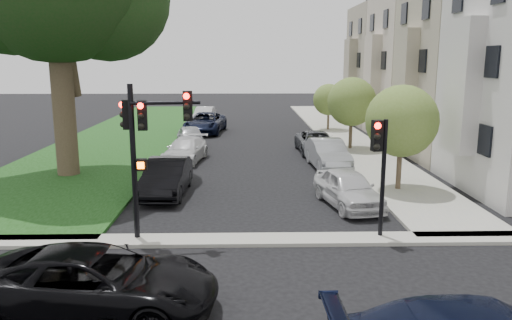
{
  "coord_description": "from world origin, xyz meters",
  "views": [
    {
      "loc": [
        -0.4,
        -12.76,
        5.61
      ],
      "look_at": [
        0.0,
        5.0,
        2.0
      ],
      "focal_mm": 35.0,
      "sensor_mm": 36.0,
      "label": 1
    }
  ],
  "objects_px": {
    "car_parked_5": "(167,177)",
    "car_parked_7": "(191,137)",
    "car_parked_2": "(317,142)",
    "car_parked_0": "(348,188)",
    "car_parked_8": "(205,123)",
    "small_tree_a": "(402,121)",
    "traffic_signal_secondary": "(380,157)",
    "car_parked_9": "(205,115)",
    "car_parked_1": "(328,154)",
    "small_tree_b": "(352,102)",
    "car_parked_6": "(185,150)",
    "traffic_signal_main": "(145,134)",
    "small_tree_c": "(329,100)",
    "car_cross_near": "(95,282)"
  },
  "relations": [
    {
      "from": "car_parked_6",
      "to": "car_parked_8",
      "type": "relative_size",
      "value": 0.8
    },
    {
      "from": "car_parked_5",
      "to": "car_parked_1",
      "type": "bearing_deg",
      "value": 35.16
    },
    {
      "from": "small_tree_b",
      "to": "traffic_signal_secondary",
      "type": "height_order",
      "value": "small_tree_b"
    },
    {
      "from": "car_cross_near",
      "to": "car_parked_7",
      "type": "relative_size",
      "value": 1.32
    },
    {
      "from": "traffic_signal_secondary",
      "to": "car_parked_8",
      "type": "bearing_deg",
      "value": 107.22
    },
    {
      "from": "small_tree_c",
      "to": "car_parked_2",
      "type": "height_order",
      "value": "small_tree_c"
    },
    {
      "from": "small_tree_b",
      "to": "car_parked_0",
      "type": "xyz_separation_m",
      "value": [
        -2.63,
        -12.15,
        -2.29
      ]
    },
    {
      "from": "car_parked_7",
      "to": "car_parked_8",
      "type": "relative_size",
      "value": 0.73
    },
    {
      "from": "car_parked_6",
      "to": "car_parked_8",
      "type": "height_order",
      "value": "car_parked_8"
    },
    {
      "from": "car_parked_9",
      "to": "car_parked_2",
      "type": "bearing_deg",
      "value": -56.12
    },
    {
      "from": "car_parked_6",
      "to": "small_tree_b",
      "type": "bearing_deg",
      "value": 28.29
    },
    {
      "from": "car_parked_1",
      "to": "small_tree_a",
      "type": "bearing_deg",
      "value": -67.89
    },
    {
      "from": "car_parked_1",
      "to": "car_parked_9",
      "type": "height_order",
      "value": "car_parked_1"
    },
    {
      "from": "car_parked_2",
      "to": "small_tree_c",
      "type": "bearing_deg",
      "value": 74.7
    },
    {
      "from": "small_tree_a",
      "to": "car_parked_1",
      "type": "bearing_deg",
      "value": 116.37
    },
    {
      "from": "car_parked_9",
      "to": "traffic_signal_secondary",
      "type": "bearing_deg",
      "value": -70.07
    },
    {
      "from": "car_cross_near",
      "to": "car_parked_1",
      "type": "relative_size",
      "value": 1.19
    },
    {
      "from": "car_parked_8",
      "to": "car_parked_7",
      "type": "bearing_deg",
      "value": -86.89
    },
    {
      "from": "small_tree_a",
      "to": "car_parked_0",
      "type": "distance_m",
      "value": 4.14
    },
    {
      "from": "car_parked_0",
      "to": "car_parked_7",
      "type": "relative_size",
      "value": 1.01
    },
    {
      "from": "car_parked_8",
      "to": "car_parked_5",
      "type": "bearing_deg",
      "value": -84.06
    },
    {
      "from": "traffic_signal_main",
      "to": "car_parked_6",
      "type": "xyz_separation_m",
      "value": [
        -0.28,
        12.18,
        -2.72
      ]
    },
    {
      "from": "traffic_signal_main",
      "to": "car_parked_5",
      "type": "distance_m",
      "value": 5.95
    },
    {
      "from": "car_parked_5",
      "to": "car_cross_near",
      "type": "bearing_deg",
      "value": -88.62
    },
    {
      "from": "small_tree_c",
      "to": "car_parked_0",
      "type": "distance_m",
      "value": 20.85
    },
    {
      "from": "car_parked_5",
      "to": "traffic_signal_main",
      "type": "bearing_deg",
      "value": -85.51
    },
    {
      "from": "car_parked_5",
      "to": "car_parked_7",
      "type": "relative_size",
      "value": 1.11
    },
    {
      "from": "small_tree_c",
      "to": "car_parked_9",
      "type": "height_order",
      "value": "small_tree_c"
    },
    {
      "from": "small_tree_c",
      "to": "traffic_signal_secondary",
      "type": "bearing_deg",
      "value": -95.77
    },
    {
      "from": "car_parked_0",
      "to": "car_parked_8",
      "type": "xyz_separation_m",
      "value": [
        -7.01,
        19.65,
        0.07
      ]
    },
    {
      "from": "car_parked_2",
      "to": "car_parked_0",
      "type": "bearing_deg",
      "value": -93.77
    },
    {
      "from": "car_parked_0",
      "to": "small_tree_c",
      "type": "bearing_deg",
      "value": 71.67
    },
    {
      "from": "car_parked_6",
      "to": "traffic_signal_main",
      "type": "bearing_deg",
      "value": -79.93
    },
    {
      "from": "traffic_signal_secondary",
      "to": "car_parked_0",
      "type": "bearing_deg",
      "value": 92.98
    },
    {
      "from": "car_parked_2",
      "to": "small_tree_b",
      "type": "bearing_deg",
      "value": 22.6
    },
    {
      "from": "traffic_signal_secondary",
      "to": "car_parked_2",
      "type": "relative_size",
      "value": 0.81
    },
    {
      "from": "car_parked_2",
      "to": "small_tree_a",
      "type": "bearing_deg",
      "value": -77.65
    },
    {
      "from": "small_tree_a",
      "to": "traffic_signal_secondary",
      "type": "bearing_deg",
      "value": -113.01
    },
    {
      "from": "traffic_signal_secondary",
      "to": "car_parked_9",
      "type": "height_order",
      "value": "traffic_signal_secondary"
    },
    {
      "from": "small_tree_a",
      "to": "car_parked_2",
      "type": "xyz_separation_m",
      "value": [
        -2.26,
        8.93,
        -2.38
      ]
    },
    {
      "from": "car_parked_0",
      "to": "car_parked_2",
      "type": "bearing_deg",
      "value": 77.06
    },
    {
      "from": "small_tree_b",
      "to": "car_parked_5",
      "type": "xyz_separation_m",
      "value": [
        -9.88,
        -10.34,
        -2.25
      ]
    },
    {
      "from": "car_parked_1",
      "to": "car_parked_6",
      "type": "distance_m",
      "value": 7.81
    },
    {
      "from": "car_parked_5",
      "to": "small_tree_a",
      "type": "bearing_deg",
      "value": 3.84
    },
    {
      "from": "small_tree_b",
      "to": "car_parked_1",
      "type": "distance_m",
      "value": 6.22
    },
    {
      "from": "car_parked_0",
      "to": "car_parked_8",
      "type": "height_order",
      "value": "car_parked_8"
    },
    {
      "from": "traffic_signal_main",
      "to": "car_parked_9",
      "type": "distance_m",
      "value": 29.12
    },
    {
      "from": "car_parked_0",
      "to": "car_parked_6",
      "type": "relative_size",
      "value": 0.93
    },
    {
      "from": "small_tree_a",
      "to": "car_parked_1",
      "type": "height_order",
      "value": "small_tree_a"
    },
    {
      "from": "small_tree_b",
      "to": "car_parked_7",
      "type": "relative_size",
      "value": 1.09
    }
  ]
}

